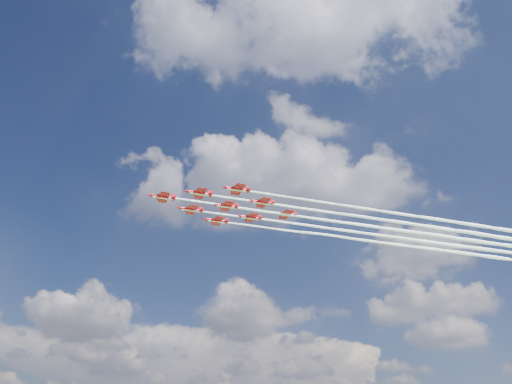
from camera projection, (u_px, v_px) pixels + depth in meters
jet_lead at (368, 226)px, 178.44m from camera, size 133.76×76.99×2.31m
jet_row2_port at (403, 223)px, 176.05m from camera, size 133.76×76.99×2.31m
jet_row2_starb at (384, 236)px, 186.68m from camera, size 133.76×76.99×2.31m
jet_row3_port at (439, 220)px, 173.66m from camera, size 133.76×76.99×2.31m
jet_row3_centre at (417, 233)px, 184.29m from camera, size 133.76×76.99×2.31m
jet_row3_starb at (399, 245)px, 194.92m from camera, size 133.76×76.99×2.31m
jet_row4_port at (452, 230)px, 181.90m from camera, size 133.76×76.99×2.31m
jet_row4_starb at (431, 242)px, 192.53m from camera, size 133.76×76.99×2.31m
jet_tail at (464, 240)px, 190.14m from camera, size 133.76×76.99×2.31m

